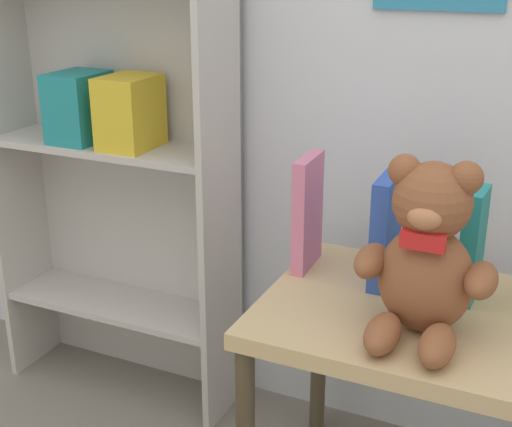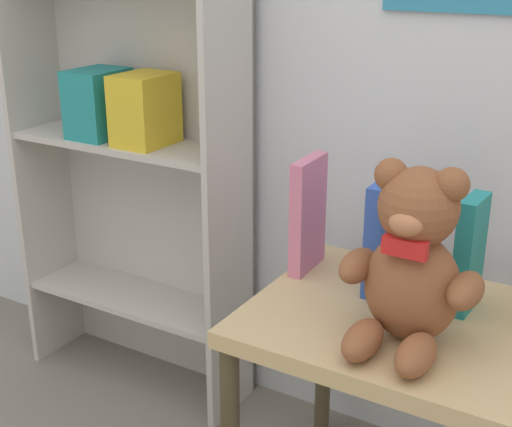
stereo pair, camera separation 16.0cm
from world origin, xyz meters
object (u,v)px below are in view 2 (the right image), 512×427
object	(u,v)px
teddy_bear	(412,264)
bookshelf_side	(133,106)
book_standing_blue	(384,235)
book_standing_pink	(308,214)
book_standing_teal	(469,255)
display_table	(402,351)

from	to	relation	value
teddy_bear	bookshelf_side	bearing A→B (deg)	160.66
bookshelf_side	book_standing_blue	world-z (taller)	bookshelf_side
book_standing_pink	book_standing_teal	bearing A→B (deg)	-4.06
display_table	book_standing_blue	bearing A→B (deg)	132.04
display_table	book_standing_pink	distance (m)	0.36
teddy_bear	book_standing_pink	xyz separation A→B (m)	(-0.31, 0.20, -0.03)
display_table	book_standing_pink	size ratio (longest dim) A/B	2.33
book_standing_pink	book_standing_blue	xyz separation A→B (m)	(0.18, -0.01, -0.01)
teddy_bear	book_standing_teal	size ratio (longest dim) A/B	1.43
display_table	teddy_bear	size ratio (longest dim) A/B	1.77
bookshelf_side	book_standing_teal	xyz separation A→B (m)	(0.97, -0.14, -0.17)
teddy_bear	book_standing_pink	distance (m)	0.37
book_standing_blue	teddy_bear	bearing A→B (deg)	-57.83
book_standing_blue	book_standing_teal	distance (m)	0.18
display_table	teddy_bear	world-z (taller)	teddy_bear
bookshelf_side	display_table	size ratio (longest dim) A/B	2.41
teddy_bear	book_standing_blue	xyz separation A→B (m)	(-0.13, 0.19, -0.03)
book_standing_pink	book_standing_blue	size ratio (longest dim) A/B	1.08
bookshelf_side	book_standing_blue	size ratio (longest dim) A/B	6.04
book_standing_blue	book_standing_teal	bearing A→B (deg)	-3.66
bookshelf_side	teddy_bear	world-z (taller)	bookshelf_side
book_standing_pink	book_standing_teal	size ratio (longest dim) A/B	1.09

